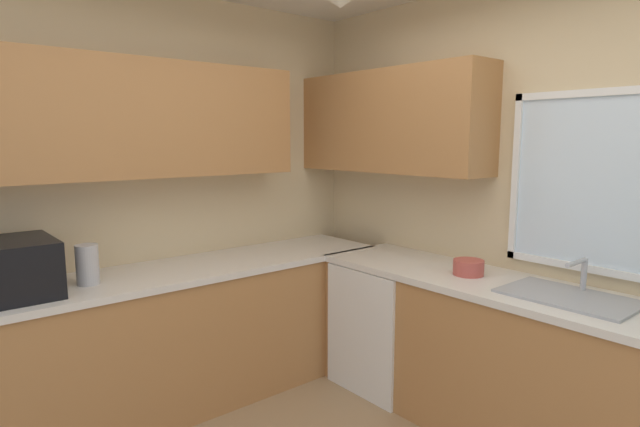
{
  "coord_description": "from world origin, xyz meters",
  "views": [
    {
      "loc": [
        1.39,
        -1.25,
        1.69
      ],
      "look_at": [
        -0.74,
        0.53,
        1.28
      ],
      "focal_mm": 29.08,
      "sensor_mm": 36.0,
      "label": 1
    }
  ],
  "objects_px": {
    "kettle": "(87,265)",
    "sink_assembly": "(569,296)",
    "microwave": "(16,268)",
    "bowl": "(468,267)",
    "dishwasher": "(389,324)"
  },
  "relations": [
    {
      "from": "dishwasher",
      "to": "kettle",
      "type": "xyz_separation_m",
      "value": [
        -0.64,
        -1.76,
        0.58
      ]
    },
    {
      "from": "dishwasher",
      "to": "kettle",
      "type": "distance_m",
      "value": 1.96
    },
    {
      "from": "microwave",
      "to": "sink_assembly",
      "type": "relative_size",
      "value": 0.76
    },
    {
      "from": "microwave",
      "to": "kettle",
      "type": "bearing_deg",
      "value": 86.64
    },
    {
      "from": "sink_assembly",
      "to": "microwave",
      "type": "bearing_deg",
      "value": -130.79
    },
    {
      "from": "kettle",
      "to": "bowl",
      "type": "relative_size",
      "value": 1.25
    },
    {
      "from": "sink_assembly",
      "to": "dishwasher",
      "type": "bearing_deg",
      "value": -178.25
    },
    {
      "from": "kettle",
      "to": "bowl",
      "type": "distance_m",
      "value": 2.17
    },
    {
      "from": "dishwasher",
      "to": "microwave",
      "type": "distance_m",
      "value": 2.28
    },
    {
      "from": "kettle",
      "to": "sink_assembly",
      "type": "relative_size",
      "value": 0.35
    },
    {
      "from": "kettle",
      "to": "bowl",
      "type": "xyz_separation_m",
      "value": [
        1.23,
        1.79,
        -0.07
      ]
    },
    {
      "from": "dishwasher",
      "to": "sink_assembly",
      "type": "xyz_separation_m",
      "value": [
        1.18,
        0.04,
        0.48
      ]
    },
    {
      "from": "kettle",
      "to": "microwave",
      "type": "bearing_deg",
      "value": -93.36
    },
    {
      "from": "dishwasher",
      "to": "microwave",
      "type": "relative_size",
      "value": 1.75
    },
    {
      "from": "sink_assembly",
      "to": "bowl",
      "type": "distance_m",
      "value": 0.59
    }
  ]
}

